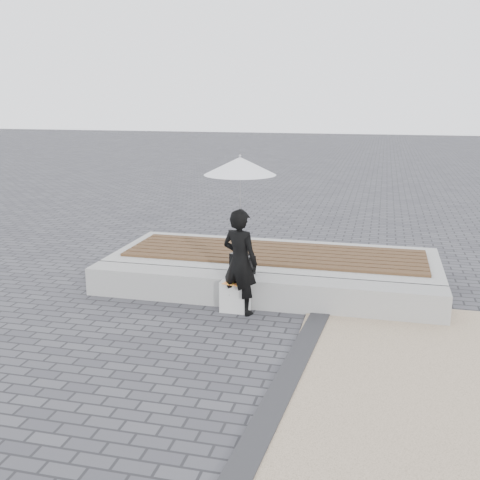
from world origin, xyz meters
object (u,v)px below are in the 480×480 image
woman (240,262)px  canvas_tote (235,297)px  seating_ledge (258,291)px  handbag (242,264)px  parasol (240,166)px

woman → canvas_tote: (-0.07, 0.01, -0.50)m
seating_ledge → handbag: size_ratio=13.54×
woman → canvas_tote: size_ratio=3.39×
seating_ledge → parasol: size_ratio=4.27×
seating_ledge → canvas_tote: (-0.24, -0.35, 0.01)m
handbag → canvas_tote: (0.02, -0.50, -0.32)m
handbag → parasol: bearing=-57.5°
parasol → canvas_tote: (-0.07, 0.01, -1.75)m
parasol → canvas_tote: 1.75m
handbag → canvas_tote: 0.60m
parasol → seating_ledge: bearing=64.8°
seating_ledge → woman: (-0.17, -0.36, 0.51)m
seating_ledge → woman: size_ratio=3.54×
woman → handbag: woman is taller
seating_ledge → canvas_tote: 0.43m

